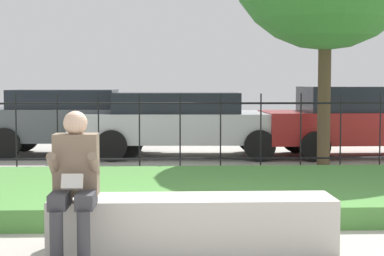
{
  "coord_description": "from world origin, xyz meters",
  "views": [
    {
      "loc": [
        -0.59,
        -5.8,
        1.53
      ],
      "look_at": [
        -0.23,
        2.64,
        0.94
      ],
      "focal_mm": 60.0,
      "sensor_mm": 36.0,
      "label": 1
    }
  ],
  "objects_px": {
    "person_seated_reader": "(75,179)",
    "car_parked_center": "(184,122)",
    "car_parked_right": "(368,120)",
    "stone_bench": "(192,226)",
    "car_parked_left": "(71,120)"
  },
  "relations": [
    {
      "from": "car_parked_center",
      "to": "car_parked_right",
      "type": "bearing_deg",
      "value": 0.06
    },
    {
      "from": "person_seated_reader",
      "to": "car_parked_center",
      "type": "distance_m",
      "value": 7.95
    },
    {
      "from": "car_parked_right",
      "to": "car_parked_left",
      "type": "bearing_deg",
      "value": 174.39
    },
    {
      "from": "stone_bench",
      "to": "car_parked_left",
      "type": "distance_m",
      "value": 8.2
    },
    {
      "from": "car_parked_center",
      "to": "stone_bench",
      "type": "bearing_deg",
      "value": -88.8
    },
    {
      "from": "stone_bench",
      "to": "car_parked_right",
      "type": "bearing_deg",
      "value": 61.59
    },
    {
      "from": "person_seated_reader",
      "to": "car_parked_right",
      "type": "height_order",
      "value": "car_parked_right"
    },
    {
      "from": "person_seated_reader",
      "to": "car_parked_right",
      "type": "xyz_separation_m",
      "value": [
        5.02,
        7.71,
        0.05
      ]
    },
    {
      "from": "car_parked_right",
      "to": "car_parked_center",
      "type": "bearing_deg",
      "value": 176.57
    },
    {
      "from": "stone_bench",
      "to": "car_parked_center",
      "type": "relative_size",
      "value": 0.55
    },
    {
      "from": "stone_bench",
      "to": "car_parked_center",
      "type": "bearing_deg",
      "value": 88.9
    },
    {
      "from": "car_parked_right",
      "to": "car_parked_left",
      "type": "relative_size",
      "value": 1.14
    },
    {
      "from": "person_seated_reader",
      "to": "car_parked_center",
      "type": "height_order",
      "value": "car_parked_center"
    },
    {
      "from": "stone_bench",
      "to": "car_parked_left",
      "type": "height_order",
      "value": "car_parked_left"
    },
    {
      "from": "car_parked_center",
      "to": "car_parked_left",
      "type": "xyz_separation_m",
      "value": [
        -2.39,
        0.33,
        0.03
      ]
    }
  ]
}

